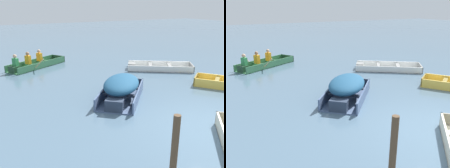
# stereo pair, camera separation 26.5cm
# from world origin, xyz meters

# --- Properties ---
(ground_plane) EXTENTS (80.00, 80.00, 0.00)m
(ground_plane) POSITION_xyz_m (0.00, 0.00, 0.00)
(ground_plane) COLOR slate
(skiff_slate_blue_near_moored) EXTENTS (2.70, 2.78, 0.82)m
(skiff_slate_blue_near_moored) POSITION_xyz_m (-0.96, 3.04, 0.47)
(skiff_slate_blue_near_moored) COLOR #475B7F
(skiff_slate_blue_near_moored) RESTS_ON ground
(skiff_white_far_moored) EXTENTS (3.35, 2.89, 0.31)m
(skiff_white_far_moored) POSITION_xyz_m (2.86, 5.71, 0.10)
(skiff_white_far_moored) COLOR white
(skiff_white_far_moored) RESTS_ON ground
(rowboat_green_with_crew) EXTENTS (3.38, 2.51, 0.91)m
(rowboat_green_with_crew) POSITION_xyz_m (-2.54, 9.20, 0.21)
(rowboat_green_with_crew) COLOR #387047
(rowboat_green_with_crew) RESTS_ON ground
(mooring_post) EXTENTS (0.14, 0.14, 1.31)m
(mooring_post) POSITION_xyz_m (-2.30, -0.99, 0.66)
(mooring_post) COLOR brown
(mooring_post) RESTS_ON ground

